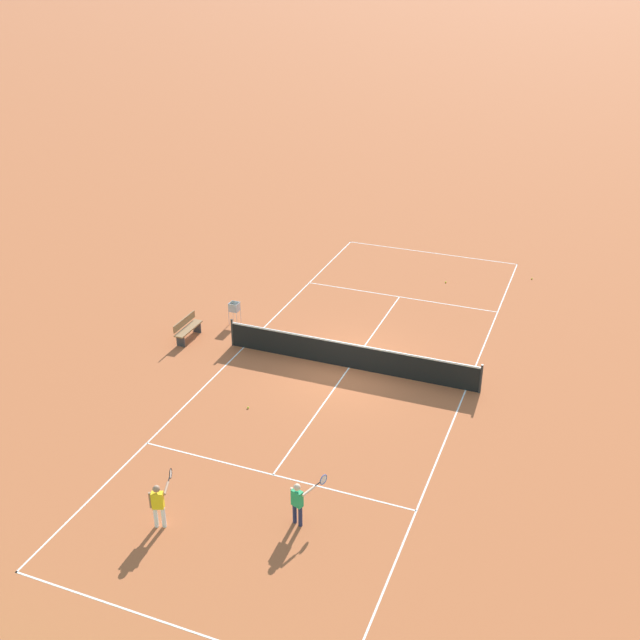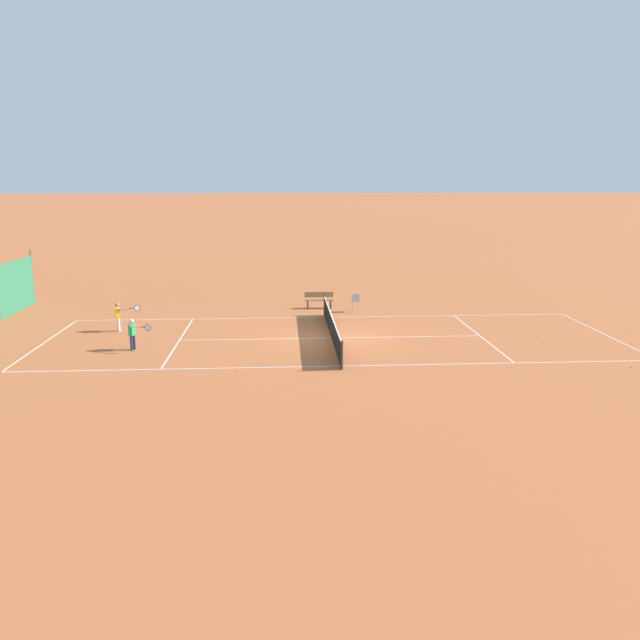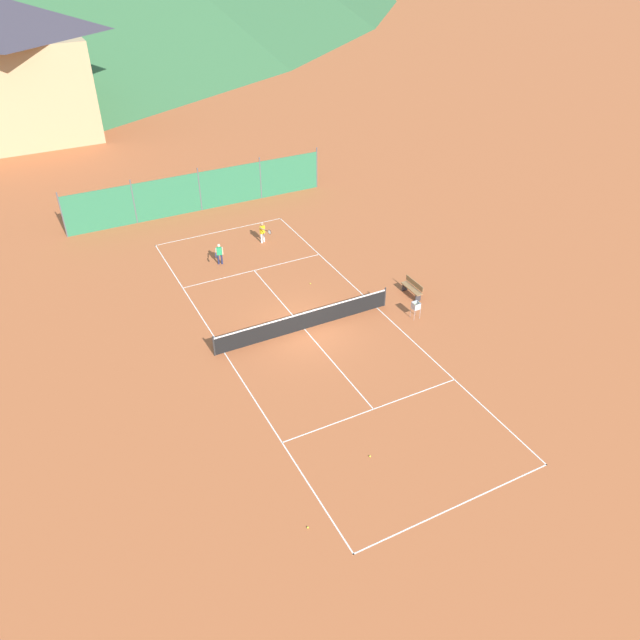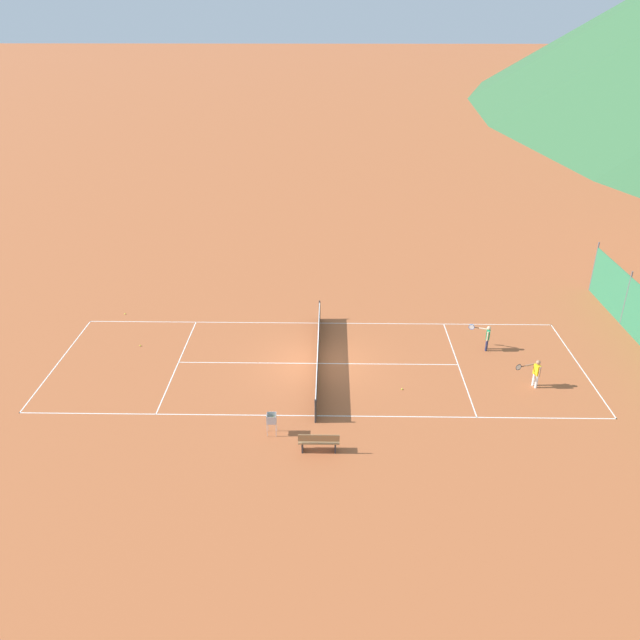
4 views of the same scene
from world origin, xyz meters
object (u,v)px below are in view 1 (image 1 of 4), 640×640
player_near_service (159,502)px  tennis_ball_alley_left (532,279)px  tennis_ball_service_box (248,408)px  player_far_service (299,500)px  tennis_net (349,355)px  tennis_ball_far_corner (446,282)px  courtside_bench (187,328)px  ball_hopper (234,308)px

player_near_service → tennis_ball_alley_left: player_near_service is taller
tennis_ball_service_box → player_far_service: bearing=129.6°
tennis_net → tennis_ball_alley_left: tennis_net is taller
tennis_ball_far_corner → courtside_bench: courtside_bench is taller
ball_hopper → courtside_bench: ball_hopper is taller
tennis_ball_service_box → tennis_ball_far_corner: 12.72m
tennis_ball_far_corner → courtside_bench: size_ratio=0.04×
tennis_net → tennis_ball_service_box: (2.14, 3.62, -0.47)m
tennis_ball_alley_left → courtside_bench: 15.44m
tennis_ball_far_corner → player_near_service: bearing=79.6°
tennis_ball_service_box → courtside_bench: size_ratio=0.04×
ball_hopper → tennis_net: bearing=162.9°
tennis_ball_service_box → tennis_ball_far_corner: same height
tennis_net → tennis_ball_far_corner: 8.71m
tennis_ball_far_corner → tennis_ball_alley_left: size_ratio=1.00×
tennis_net → ball_hopper: bearing=-17.1°
player_far_service → ball_hopper: player_far_service is taller
ball_hopper → tennis_ball_far_corner: bearing=-134.3°
player_near_service → ball_hopper: (3.51, -10.91, -0.09)m
tennis_net → ball_hopper: (5.30, -1.63, 0.16)m
player_near_service → tennis_ball_alley_left: 20.77m
player_far_service → tennis_ball_far_corner: bearing=-90.2°
tennis_ball_alley_left → ball_hopper: ball_hopper is taller
tennis_ball_service_box → courtside_bench: (4.21, -3.46, 0.42)m
tennis_ball_service_box → ball_hopper: size_ratio=0.07×
tennis_net → tennis_ball_alley_left: 11.48m
tennis_ball_far_corner → tennis_ball_alley_left: (-3.47, -1.78, 0.00)m
tennis_ball_service_box → player_near_service: bearing=93.5°
ball_hopper → courtside_bench: (1.04, 1.79, -0.21)m
player_far_service → tennis_ball_alley_left: player_far_service is taller
tennis_ball_alley_left → ball_hopper: bearing=40.4°
tennis_ball_alley_left → courtside_bench: bearing=42.9°
tennis_ball_far_corner → courtside_bench: bearing=48.1°
player_near_service → tennis_ball_service_box: bearing=-86.5°
player_near_service → tennis_ball_alley_left: bearing=-109.0°
ball_hopper → courtside_bench: bearing=59.9°
tennis_ball_alley_left → ball_hopper: (10.26, 8.72, 0.62)m
tennis_net → tennis_ball_service_box: bearing=59.5°
tennis_ball_alley_left → courtside_bench: courtside_bench is taller
tennis_net → tennis_ball_far_corner: (-1.48, -8.57, -0.47)m
player_near_service → courtside_bench: 10.19m
player_far_service → tennis_ball_service_box: player_far_service is taller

